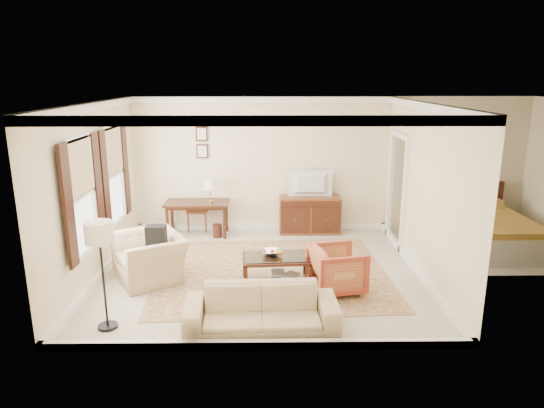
{
  "coord_description": "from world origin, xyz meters",
  "views": [
    {
      "loc": [
        0.1,
        -7.86,
        3.31
      ],
      "look_at": [
        0.2,
        0.3,
        1.15
      ],
      "focal_mm": 32.0,
      "sensor_mm": 36.0,
      "label": 1
    }
  ],
  "objects_px": {
    "tv": "(311,176)",
    "sideboard": "(310,215)",
    "sofa": "(261,303)",
    "writing_desk": "(197,207)",
    "club_armchair": "(150,250)",
    "coffee_table": "(277,262)",
    "striped_armchair": "(337,267)"
  },
  "relations": [
    {
      "from": "writing_desk",
      "to": "sofa",
      "type": "relative_size",
      "value": 0.66
    },
    {
      "from": "sofa",
      "to": "writing_desk",
      "type": "bearing_deg",
      "value": 106.61
    },
    {
      "from": "writing_desk",
      "to": "striped_armchair",
      "type": "bearing_deg",
      "value": -47.8
    },
    {
      "from": "writing_desk",
      "to": "club_armchair",
      "type": "distance_m",
      "value": 2.36
    },
    {
      "from": "tv",
      "to": "sideboard",
      "type": "bearing_deg",
      "value": -90.0
    },
    {
      "from": "coffee_table",
      "to": "club_armchair",
      "type": "xyz_separation_m",
      "value": [
        -2.11,
        0.18,
        0.16
      ]
    },
    {
      "from": "coffee_table",
      "to": "striped_armchair",
      "type": "height_order",
      "value": "striped_armchair"
    },
    {
      "from": "sideboard",
      "to": "club_armchair",
      "type": "distance_m",
      "value": 3.8
    },
    {
      "from": "sofa",
      "to": "club_armchair",
      "type": "bearing_deg",
      "value": 134.66
    },
    {
      "from": "tv",
      "to": "coffee_table",
      "type": "relative_size",
      "value": 0.8
    },
    {
      "from": "tv",
      "to": "sofa",
      "type": "relative_size",
      "value": 0.45
    },
    {
      "from": "writing_desk",
      "to": "club_armchair",
      "type": "bearing_deg",
      "value": -101.63
    },
    {
      "from": "sideboard",
      "to": "club_armchair",
      "type": "xyz_separation_m",
      "value": [
        -2.88,
        -2.47,
        0.11
      ]
    },
    {
      "from": "tv",
      "to": "striped_armchair",
      "type": "height_order",
      "value": "tv"
    },
    {
      "from": "writing_desk",
      "to": "coffee_table",
      "type": "height_order",
      "value": "writing_desk"
    },
    {
      "from": "tv",
      "to": "striped_armchair",
      "type": "xyz_separation_m",
      "value": [
        0.17,
        -2.97,
        -0.86
      ]
    },
    {
      "from": "tv",
      "to": "sofa",
      "type": "distance_m",
      "value": 4.4
    },
    {
      "from": "club_armchair",
      "to": "tv",
      "type": "bearing_deg",
      "value": 100.27
    },
    {
      "from": "striped_armchair",
      "to": "club_armchair",
      "type": "relative_size",
      "value": 0.69
    },
    {
      "from": "writing_desk",
      "to": "sideboard",
      "type": "relative_size",
      "value": 1.03
    },
    {
      "from": "coffee_table",
      "to": "club_armchair",
      "type": "height_order",
      "value": "club_armchair"
    },
    {
      "from": "writing_desk",
      "to": "sofa",
      "type": "bearing_deg",
      "value": -71.0
    },
    {
      "from": "sideboard",
      "to": "coffee_table",
      "type": "distance_m",
      "value": 2.76
    },
    {
      "from": "coffee_table",
      "to": "striped_armchair",
      "type": "xyz_separation_m",
      "value": [
        0.94,
        -0.34,
        0.05
      ]
    },
    {
      "from": "tv",
      "to": "coffee_table",
      "type": "distance_m",
      "value": 2.89
    },
    {
      "from": "coffee_table",
      "to": "sofa",
      "type": "distance_m",
      "value": 1.58
    },
    {
      "from": "tv",
      "to": "coffee_table",
      "type": "bearing_deg",
      "value": 73.58
    },
    {
      "from": "sideboard",
      "to": "writing_desk",
      "type": "bearing_deg",
      "value": -176.31
    },
    {
      "from": "sideboard",
      "to": "sofa",
      "type": "relative_size",
      "value": 0.64
    },
    {
      "from": "tv",
      "to": "striped_armchair",
      "type": "relative_size",
      "value": 1.13
    },
    {
      "from": "striped_armchair",
      "to": "sofa",
      "type": "bearing_deg",
      "value": 123.87
    },
    {
      "from": "coffee_table",
      "to": "writing_desk",
      "type": "bearing_deg",
      "value": 123.19
    }
  ]
}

